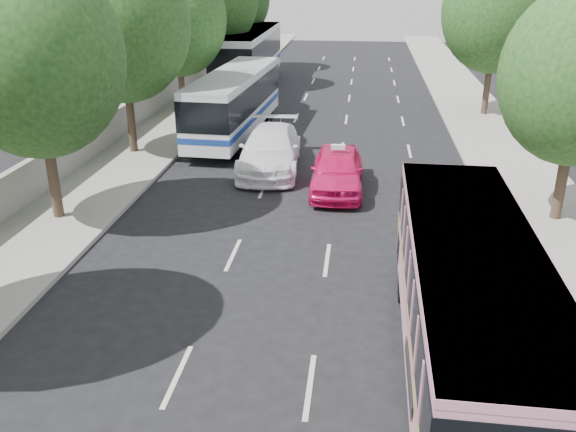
# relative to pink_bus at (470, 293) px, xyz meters

# --- Properties ---
(ground) EXTENTS (120.00, 120.00, 0.00)m
(ground) POSITION_rel_pink_bus_xyz_m (-4.23, 1.13, -1.99)
(ground) COLOR black
(ground) RESTS_ON ground
(sidewalk_left) EXTENTS (4.00, 90.00, 0.15)m
(sidewalk_left) POSITION_rel_pink_bus_xyz_m (-12.73, 21.13, -1.91)
(sidewalk_left) COLOR #9E998E
(sidewalk_left) RESTS_ON ground
(sidewalk_right) EXTENTS (4.00, 90.00, 0.12)m
(sidewalk_right) POSITION_rel_pink_bus_xyz_m (4.27, 21.13, -1.93)
(sidewalk_right) COLOR #9E998E
(sidewalk_right) RESTS_ON ground
(low_wall) EXTENTS (0.30, 90.00, 1.50)m
(low_wall) POSITION_rel_pink_bus_xyz_m (-14.53, 21.13, -1.09)
(low_wall) COLOR #9E998E
(low_wall) RESTS_ON sidewalk_left
(tree_left_b) EXTENTS (5.70, 5.70, 8.88)m
(tree_left_b) POSITION_rel_pink_bus_xyz_m (-12.65, 7.07, 3.83)
(tree_left_b) COLOR #38281E
(tree_left_b) RESTS_ON ground
(tree_left_c) EXTENTS (6.00, 6.00, 9.35)m
(tree_left_c) POSITION_rel_pink_bus_xyz_m (-12.85, 15.07, 4.14)
(tree_left_c) COLOR #38281E
(tree_left_c) RESTS_ON ground
(tree_left_d) EXTENTS (5.52, 5.52, 8.60)m
(tree_left_d) POSITION_rel_pink_bus_xyz_m (-12.75, 23.07, 3.64)
(tree_left_d) COLOR #38281E
(tree_left_d) RESTS_ON ground
(tree_right_far) EXTENTS (6.00, 6.00, 9.35)m
(tree_right_far) POSITION_rel_pink_bus_xyz_m (4.85, 25.07, 4.14)
(tree_right_far) COLOR #38281E
(tree_right_far) RESTS_ON ground
(pink_bus) EXTENTS (2.67, 10.05, 3.20)m
(pink_bus) POSITION_rel_pink_bus_xyz_m (0.00, 0.00, 0.00)
(pink_bus) COLOR pink
(pink_bus) RESTS_ON ground
(pink_taxi) EXTENTS (2.05, 4.97, 1.69)m
(pink_taxi) POSITION_rel_pink_bus_xyz_m (-3.23, 11.27, -1.15)
(pink_taxi) COLOR #E6145D
(pink_taxi) RESTS_ON ground
(white_pickup) EXTENTS (2.87, 6.29, 1.78)m
(white_pickup) POSITION_rel_pink_bus_xyz_m (-6.23, 13.59, -1.10)
(white_pickup) COLOR white
(white_pickup) RESTS_ON ground
(tour_coach_front) EXTENTS (2.99, 11.08, 3.28)m
(tour_coach_front) POSITION_rel_pink_bus_xyz_m (-8.78, 18.76, -0.02)
(tour_coach_front) COLOR white
(tour_coach_front) RESTS_ON ground
(tour_coach_rear) EXTENTS (2.91, 13.28, 3.97)m
(tour_coach_rear) POSITION_rel_pink_bus_xyz_m (-10.53, 32.17, 0.40)
(tour_coach_rear) COLOR white
(tour_coach_rear) RESTS_ON ground
(taxi_roof_sign) EXTENTS (0.55, 0.19, 0.18)m
(taxi_roof_sign) POSITION_rel_pink_bus_xyz_m (-3.23, 11.27, -0.21)
(taxi_roof_sign) COLOR silver
(taxi_roof_sign) RESTS_ON pink_taxi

